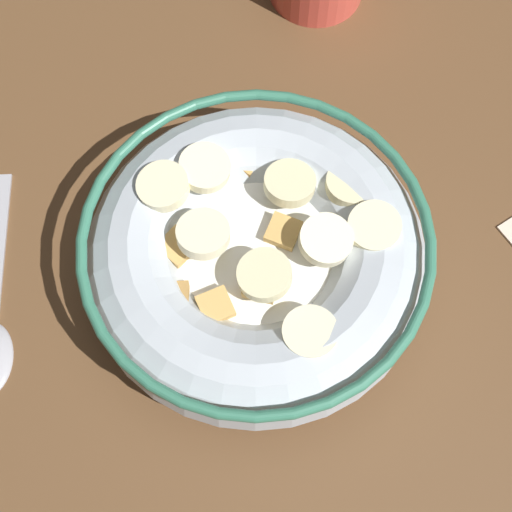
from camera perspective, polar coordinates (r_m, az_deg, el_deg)
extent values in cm
cube|color=brown|center=(42.23, 0.00, -2.09)|extent=(95.33, 95.33, 2.00)
cylinder|color=#B2BCC6|center=(41.01, 0.00, -1.45)|extent=(10.21, 10.21, 0.60)
torus|color=#B2BCC6|center=(38.80, 0.00, -0.18)|extent=(18.57, 18.57, 5.37)
torus|color=#337259|center=(36.60, 0.00, 1.25)|extent=(18.62, 18.62, 0.60)
cylinder|color=white|center=(38.03, 0.00, 0.30)|extent=(15.35, 15.35, 0.40)
cube|color=#AD7F42|center=(36.66, -6.52, -3.61)|extent=(2.31, 2.29, 0.93)
cube|color=tan|center=(40.46, 1.16, 8.94)|extent=(2.36, 2.36, 0.87)
cube|color=tan|center=(40.52, 3.66, 8.82)|extent=(2.27, 2.30, 0.93)
cube|color=tan|center=(36.43, -3.28, -4.07)|extent=(1.96, 1.91, 0.89)
cube|color=#B78947|center=(39.97, -0.87, 7.77)|extent=(2.23, 2.19, 0.96)
cube|color=tan|center=(37.16, -8.79, -2.40)|extent=(1.96, 2.01, 0.89)
cube|color=tan|center=(37.84, 2.56, 1.48)|extent=(2.30, 2.32, 0.86)
cube|color=tan|center=(36.78, 0.40, -2.31)|extent=(2.36, 2.36, 0.89)
cube|color=tan|center=(38.69, 7.52, 3.23)|extent=(2.16, 2.13, 0.86)
cube|color=tan|center=(37.65, -6.38, 0.72)|extent=(2.10, 2.05, 0.93)
cylinder|color=#F9EFC6|center=(36.53, -4.26, 1.80)|extent=(3.02, 3.00, 1.18)
cylinder|color=#F9EFC6|center=(35.15, 4.36, -6.19)|extent=(2.95, 2.91, 1.11)
cylinder|color=#F9EFC6|center=(36.62, 5.61, 1.30)|extent=(3.90, 3.88, 1.16)
cylinder|color=beige|center=(38.26, 2.72, 5.86)|extent=(3.99, 4.00, 1.10)
cylinder|color=#F4EABC|center=(37.97, -7.46, 5.57)|extent=(3.91, 3.93, 1.06)
cylinder|color=beige|center=(35.69, 0.69, -1.51)|extent=(3.97, 3.97, 1.04)
cylinder|color=beige|center=(38.73, 7.43, 5.95)|extent=(3.98, 3.99, 1.02)
cylinder|color=#F4EABC|center=(38.43, -3.60, 7.38)|extent=(3.79, 3.79, 1.14)
cylinder|color=#F4EABC|center=(37.33, 9.45, 2.31)|extent=(3.77, 3.79, 1.06)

